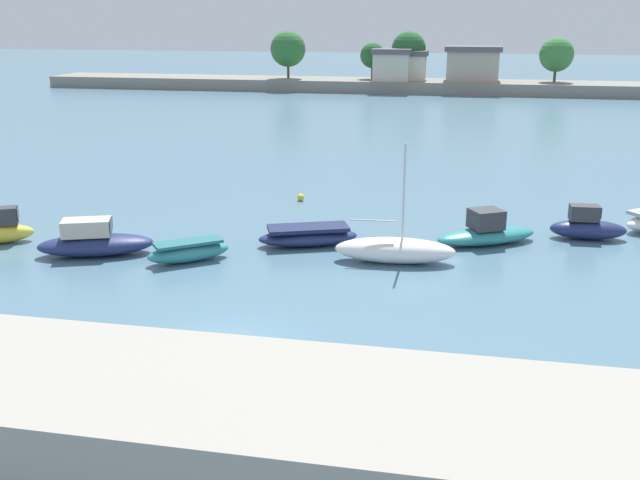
# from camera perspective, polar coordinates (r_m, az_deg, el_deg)

# --- Properties ---
(ground_plane) EXTENTS (400.00, 400.00, 0.00)m
(ground_plane) POSITION_cam_1_polar(r_m,az_deg,el_deg) (24.53, -7.47, -8.12)
(ground_plane) COLOR slate
(seawall_embankment) EXTENTS (78.43, 5.17, 2.53)m
(seawall_embankment) POSITION_cam_1_polar(r_m,az_deg,el_deg) (18.24, -14.88, -13.50)
(seawall_embankment) COLOR #9E998C
(seawall_embankment) RESTS_ON ground
(moored_boat_1) EXTENTS (5.46, 3.59, 1.67)m
(moored_boat_1) POSITION_cam_1_polar(r_m,az_deg,el_deg) (34.59, -17.09, -0.14)
(moored_boat_1) COLOR navy
(moored_boat_1) RESTS_ON ground
(moored_boat_2) EXTENTS (3.65, 3.20, 0.92)m
(moored_boat_2) POSITION_cam_1_polar(r_m,az_deg,el_deg) (32.76, -10.16, -0.89)
(moored_boat_2) COLOR teal
(moored_boat_2) RESTS_ON ground
(moored_boat_3) EXTENTS (4.99, 3.30, 0.92)m
(moored_boat_3) POSITION_cam_1_polar(r_m,az_deg,el_deg) (34.54, -0.92, 0.31)
(moored_boat_3) COLOR navy
(moored_boat_3) RESTS_ON ground
(moored_boat_4) EXTENTS (5.36, 2.01, 5.25)m
(moored_boat_4) POSITION_cam_1_polar(r_m,az_deg,el_deg) (32.25, 5.83, -0.77)
(moored_boat_4) COLOR white
(moored_boat_4) RESTS_ON ground
(moored_boat_5) EXTENTS (5.26, 3.96, 1.67)m
(moored_boat_5) POSITION_cam_1_polar(r_m,az_deg,el_deg) (35.59, 12.77, 0.58)
(moored_boat_5) COLOR teal
(moored_boat_5) RESTS_ON ground
(moored_boat_6) EXTENTS (3.66, 1.60, 1.66)m
(moored_boat_6) POSITION_cam_1_polar(r_m,az_deg,el_deg) (37.75, 20.03, 0.96)
(moored_boat_6) COLOR navy
(moored_boat_6) RESTS_ON ground
(mooring_buoy_1) EXTENTS (0.42, 0.42, 0.42)m
(mooring_buoy_1) POSITION_cam_1_polar(r_m,az_deg,el_deg) (42.97, -1.51, 3.33)
(mooring_buoy_1) COLOR yellow
(mooring_buoy_1) RESTS_ON ground
(distant_shoreline) EXTENTS (109.77, 8.42, 8.32)m
(distant_shoreline) POSITION_cam_1_polar(r_m,az_deg,el_deg) (107.08, 8.91, 12.47)
(distant_shoreline) COLOR gray
(distant_shoreline) RESTS_ON ground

